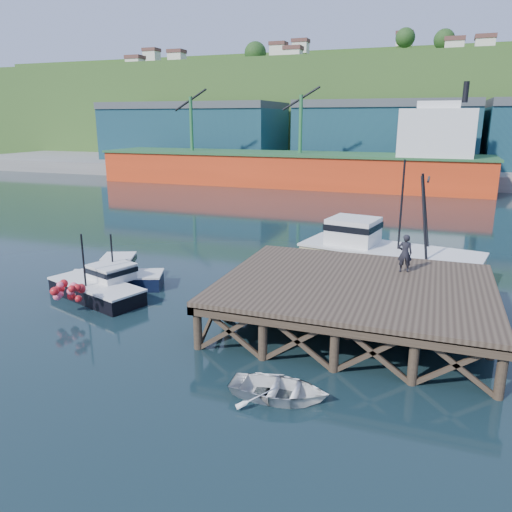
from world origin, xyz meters
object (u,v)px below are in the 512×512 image
at_px(boat_navy, 117,276).
at_px(trawler, 385,253).
at_px(boat_black, 100,286).
at_px(dockworker, 405,253).
at_px(dinghy, 279,389).

relative_size(boat_navy, trawler, 0.50).
bearing_deg(boat_black, dockworker, 30.87).
xyz_separation_m(boat_navy, dockworker, (15.55, 1.34, 2.40)).
xyz_separation_m(boat_black, dockworker, (15.32, 3.21, 2.38)).
relative_size(dinghy, dockworker, 1.86).
distance_m(boat_black, dockworker, 15.83).
relative_size(boat_navy, dinghy, 1.60).
height_order(trawler, dinghy, trawler).
xyz_separation_m(boat_black, dinghy, (12.00, -6.36, -0.32)).
bearing_deg(trawler, boat_black, -135.87).
bearing_deg(dinghy, boat_black, 59.18).
distance_m(boat_black, trawler, 16.60).
bearing_deg(boat_black, boat_navy, 115.99).
height_order(dinghy, dockworker, dockworker).
height_order(boat_navy, trawler, trawler).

